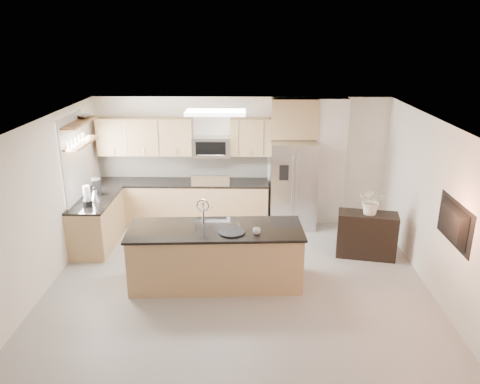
{
  "coord_description": "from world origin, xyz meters",
  "views": [
    {
      "loc": [
        0.15,
        -6.18,
        3.85
      ],
      "look_at": [
        0.01,
        1.3,
        1.26
      ],
      "focal_mm": 35.0,
      "sensor_mm": 36.0,
      "label": 1
    }
  ],
  "objects_px": {
    "microwave": "(211,147)",
    "platter": "(232,232)",
    "range": "(212,202)",
    "refrigerator": "(293,184)",
    "blender": "(87,197)",
    "bowl": "(84,116)",
    "television": "(449,223)",
    "cup": "(257,231)",
    "island": "(216,255)",
    "kettle": "(95,195)",
    "credenza": "(367,235)",
    "flower_vase": "(373,194)",
    "coffee_maker": "(97,187)"
  },
  "relations": [
    {
      "from": "coffee_maker",
      "to": "flower_vase",
      "type": "bearing_deg",
      "value": -7.28
    },
    {
      "from": "refrigerator",
      "to": "television",
      "type": "xyz_separation_m",
      "value": [
        1.85,
        -3.07,
        0.46
      ]
    },
    {
      "from": "blender",
      "to": "flower_vase",
      "type": "height_order",
      "value": "flower_vase"
    },
    {
      "from": "microwave",
      "to": "blender",
      "type": "relative_size",
      "value": 2.02
    },
    {
      "from": "refrigerator",
      "to": "bowl",
      "type": "bearing_deg",
      "value": -171.17
    },
    {
      "from": "credenza",
      "to": "blender",
      "type": "height_order",
      "value": "blender"
    },
    {
      "from": "range",
      "to": "refrigerator",
      "type": "distance_m",
      "value": 1.71
    },
    {
      "from": "microwave",
      "to": "cup",
      "type": "bearing_deg",
      "value": -72.23
    },
    {
      "from": "credenza",
      "to": "cup",
      "type": "height_order",
      "value": "cup"
    },
    {
      "from": "range",
      "to": "credenza",
      "type": "height_order",
      "value": "range"
    },
    {
      "from": "platter",
      "to": "microwave",
      "type": "bearing_deg",
      "value": 100.51
    },
    {
      "from": "coffee_maker",
      "to": "flower_vase",
      "type": "relative_size",
      "value": 0.41
    },
    {
      "from": "blender",
      "to": "coffee_maker",
      "type": "height_order",
      "value": "blender"
    },
    {
      "from": "microwave",
      "to": "platter",
      "type": "relative_size",
      "value": 1.86
    },
    {
      "from": "kettle",
      "to": "television",
      "type": "xyz_separation_m",
      "value": [
        5.54,
        -1.93,
        0.32
      ]
    },
    {
      "from": "refrigerator",
      "to": "coffee_maker",
      "type": "distance_m",
      "value": 3.84
    },
    {
      "from": "range",
      "to": "refrigerator",
      "type": "xyz_separation_m",
      "value": [
        1.66,
        -0.05,
        0.42
      ]
    },
    {
      "from": "credenza",
      "to": "bowl",
      "type": "bearing_deg",
      "value": -178.18
    },
    {
      "from": "refrigerator",
      "to": "platter",
      "type": "relative_size",
      "value": 4.35
    },
    {
      "from": "bowl",
      "to": "range",
      "type": "bearing_deg",
      "value": 16.2
    },
    {
      "from": "microwave",
      "to": "refrigerator",
      "type": "bearing_deg",
      "value": -5.86
    },
    {
      "from": "coffee_maker",
      "to": "refrigerator",
      "type": "bearing_deg",
      "value": 11.92
    },
    {
      "from": "island",
      "to": "flower_vase",
      "type": "distance_m",
      "value": 2.91
    },
    {
      "from": "island",
      "to": "refrigerator",
      "type": "bearing_deg",
      "value": 56.42
    },
    {
      "from": "refrigerator",
      "to": "flower_vase",
      "type": "bearing_deg",
      "value": -49.19
    },
    {
      "from": "credenza",
      "to": "bowl",
      "type": "relative_size",
      "value": 3.03
    },
    {
      "from": "blender",
      "to": "bowl",
      "type": "distance_m",
      "value": 1.53
    },
    {
      "from": "kettle",
      "to": "bowl",
      "type": "relative_size",
      "value": 0.76
    },
    {
      "from": "kettle",
      "to": "coffee_maker",
      "type": "relative_size",
      "value": 0.84
    },
    {
      "from": "island",
      "to": "cup",
      "type": "distance_m",
      "value": 0.84
    },
    {
      "from": "refrigerator",
      "to": "bowl",
      "type": "xyz_separation_m",
      "value": [
        -3.91,
        -0.61,
        1.49
      ]
    },
    {
      "from": "range",
      "to": "credenza",
      "type": "xyz_separation_m",
      "value": [
        2.86,
        -1.45,
        -0.06
      ]
    },
    {
      "from": "refrigerator",
      "to": "coffee_maker",
      "type": "height_order",
      "value": "refrigerator"
    },
    {
      "from": "island",
      "to": "platter",
      "type": "distance_m",
      "value": 0.57
    },
    {
      "from": "range",
      "to": "bowl",
      "type": "xyz_separation_m",
      "value": [
        -2.25,
        -0.65,
        1.91
      ]
    },
    {
      "from": "bowl",
      "to": "credenza",
      "type": "bearing_deg",
      "value": -8.89
    },
    {
      "from": "microwave",
      "to": "coffee_maker",
      "type": "relative_size",
      "value": 2.47
    },
    {
      "from": "microwave",
      "to": "island",
      "type": "height_order",
      "value": "microwave"
    },
    {
      "from": "refrigerator",
      "to": "blender",
      "type": "relative_size",
      "value": 4.73
    },
    {
      "from": "island",
      "to": "kettle",
      "type": "relative_size",
      "value": 10.7
    },
    {
      "from": "kettle",
      "to": "blender",
      "type": "bearing_deg",
      "value": -101.35
    },
    {
      "from": "bowl",
      "to": "flower_vase",
      "type": "xyz_separation_m",
      "value": [
        5.14,
        -0.82,
        -1.19
      ]
    },
    {
      "from": "television",
      "to": "cup",
      "type": "bearing_deg",
      "value": 79.33
    },
    {
      "from": "microwave",
      "to": "bowl",
      "type": "bearing_deg",
      "value": -160.93
    },
    {
      "from": "microwave",
      "to": "bowl",
      "type": "relative_size",
      "value": 2.24
    },
    {
      "from": "microwave",
      "to": "bowl",
      "type": "xyz_separation_m",
      "value": [
        -2.25,
        -0.78,
        0.75
      ]
    },
    {
      "from": "island",
      "to": "platter",
      "type": "relative_size",
      "value": 6.77
    },
    {
      "from": "blender",
      "to": "coffee_maker",
      "type": "bearing_deg",
      "value": 91.89
    },
    {
      "from": "credenza",
      "to": "flower_vase",
      "type": "xyz_separation_m",
      "value": [
        0.03,
        -0.02,
        0.78
      ]
    },
    {
      "from": "range",
      "to": "microwave",
      "type": "bearing_deg",
      "value": 90.0
    }
  ]
}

